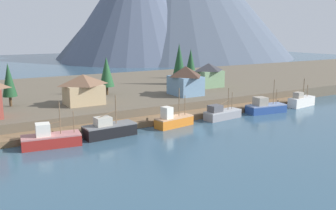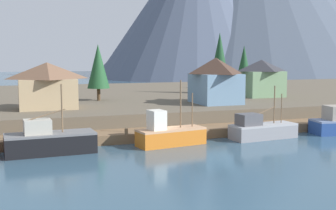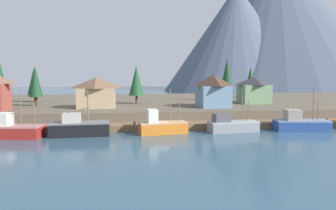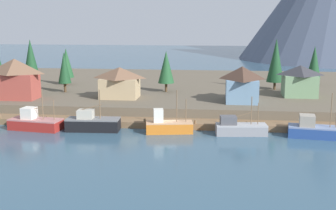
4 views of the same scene
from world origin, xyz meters
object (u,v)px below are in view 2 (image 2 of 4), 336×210
at_px(house_tan, 47,85).
at_px(conifer_back_right, 244,64).
at_px(house_blue, 216,80).
at_px(conifer_back_left, 220,58).
at_px(house_green, 261,78).
at_px(conifer_mid_right, 98,66).
at_px(fishing_boat_black, 49,141).
at_px(fishing_boat_grey, 261,129).
at_px(fishing_boat_orange, 169,134).

relative_size(house_tan, conifer_back_right, 0.84).
relative_size(house_blue, conifer_back_left, 0.68).
xyz_separation_m(house_green, conifer_mid_right, (-25.95, 2.47, 1.99)).
height_order(fishing_boat_black, conifer_back_left, conifer_back_left).
height_order(fishing_boat_grey, house_green, house_green).
bearing_deg(conifer_back_left, conifer_mid_right, -166.35).
xyz_separation_m(fishing_boat_orange, house_green, (22.99, 20.52, 4.40)).
bearing_deg(fishing_boat_black, house_tan, 83.20).
bearing_deg(conifer_back_right, fishing_boat_grey, -116.18).
bearing_deg(conifer_back_left, fishing_boat_orange, -124.25).
bearing_deg(fishing_boat_orange, fishing_boat_grey, -9.09).
bearing_deg(conifer_mid_right, fishing_boat_grey, -59.00).
bearing_deg(house_tan, fishing_boat_grey, -34.89).
bearing_deg(house_green, house_tan, -170.99).
xyz_separation_m(fishing_boat_black, house_tan, (1.03, 15.11, 4.28)).
xyz_separation_m(house_green, conifer_back_right, (6.00, 16.61, 1.97)).
relative_size(fishing_boat_grey, house_green, 1.20).
bearing_deg(conifer_back_left, fishing_boat_grey, -106.84).
bearing_deg(conifer_mid_right, house_green, -5.43).
distance_m(house_blue, house_green, 13.09).
height_order(house_tan, house_green, house_green).
bearing_deg(fishing_boat_black, house_green, 27.57).
relative_size(fishing_boat_grey, conifer_back_left, 0.73).
height_order(fishing_boat_orange, conifer_back_left, conifer_back_left).
xyz_separation_m(house_tan, house_blue, (22.51, -1.30, 0.29)).
height_order(house_tan, house_blue, house_blue).
distance_m(fishing_boat_black, house_green, 40.62).
relative_size(fishing_boat_black, house_tan, 1.15).
relative_size(fishing_boat_grey, house_tan, 1.08).
height_order(fishing_boat_grey, conifer_back_left, conifer_back_left).
xyz_separation_m(fishing_boat_grey, conifer_back_right, (18.20, 37.01, 6.48)).
relative_size(house_blue, house_green, 1.12).
bearing_deg(fishing_boat_black, conifer_back_left, 39.40).
bearing_deg(fishing_boat_orange, house_blue, 40.08).
bearing_deg(fishing_boat_black, fishing_boat_grey, -2.73).
distance_m(fishing_boat_grey, house_blue, 14.56).
bearing_deg(house_tan, house_blue, -3.30).
xyz_separation_m(fishing_boat_orange, house_tan, (-10.79, 15.17, 4.31)).
bearing_deg(fishing_boat_black, fishing_boat_orange, -3.17).
relative_size(house_blue, conifer_mid_right, 0.87).
bearing_deg(house_green, fishing_boat_grey, -120.88).
bearing_deg(house_green, conifer_back_right, 70.15).
relative_size(house_green, conifer_mid_right, 0.78).
bearing_deg(conifer_back_right, conifer_back_left, -137.84).
relative_size(fishing_boat_black, conifer_back_right, 0.96).
distance_m(conifer_back_left, conifer_back_right, 13.05).
height_order(fishing_boat_grey, conifer_back_right, conifer_back_right).
distance_m(conifer_mid_right, conifer_back_left, 22.98).
relative_size(fishing_boat_black, conifer_mid_right, 1.00).
bearing_deg(house_blue, fishing_boat_orange, -130.19).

